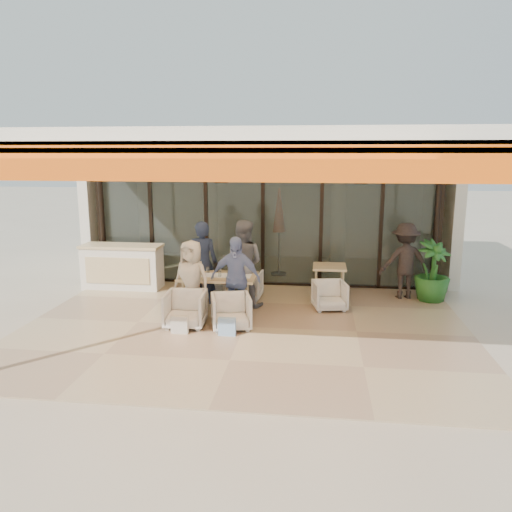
{
  "coord_description": "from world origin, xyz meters",
  "views": [
    {
      "loc": [
        1.28,
        -8.48,
        3.12
      ],
      "look_at": [
        0.1,
        0.9,
        1.15
      ],
      "focal_mm": 35.0,
      "sensor_mm": 36.0,
      "label": 1
    }
  ],
  "objects": [
    {
      "name": "chair_near_left",
      "position": [
        -1.07,
        -0.07,
        0.36
      ],
      "size": [
        0.74,
        0.7,
        0.73
      ],
      "primitive_type": "imported",
      "rotation": [
        0.0,
        0.0,
        0.05
      ],
      "color": "silver",
      "rests_on": "ground"
    },
    {
      "name": "glass_storefront",
      "position": [
        0.0,
        3.0,
        1.6
      ],
      "size": [
        8.08,
        0.1,
        3.2
      ],
      "color": "#9EADA3",
      "rests_on": "ground"
    },
    {
      "name": "diner_grey",
      "position": [
        -0.23,
        1.33,
        0.9
      ],
      "size": [
        0.96,
        0.8,
        1.79
      ],
      "primitive_type": "imported",
      "rotation": [
        0.0,
        0.0,
        3.0
      ],
      "color": "slate",
      "rests_on": "ground"
    },
    {
      "name": "potted_palm",
      "position": [
        3.7,
        2.14,
        0.66
      ],
      "size": [
        1.02,
        1.02,
        1.32
      ],
      "primitive_type": "imported",
      "rotation": [
        0.0,
        0.0,
        0.57
      ],
      "color": "#1E5919",
      "rests_on": "ground"
    },
    {
      "name": "diner_cream",
      "position": [
        -1.07,
        0.43,
        0.76
      ],
      "size": [
        0.84,
        0.66,
        1.51
      ],
      "primitive_type": "imported",
      "rotation": [
        0.0,
        0.0,
        -0.27
      ],
      "color": "beige",
      "rests_on": "ground"
    },
    {
      "name": "host_counter",
      "position": [
        -3.2,
        2.3,
        0.53
      ],
      "size": [
        1.85,
        0.65,
        1.04
      ],
      "color": "silver",
      "rests_on": "ground"
    },
    {
      "name": "tote_bag_blue",
      "position": [
        -0.23,
        -0.47,
        0.17
      ],
      "size": [
        0.3,
        0.1,
        0.34
      ],
      "primitive_type": "cube",
      "color": "#99BFD8",
      "rests_on": "ground"
    },
    {
      "name": "side_chair",
      "position": [
        1.55,
        1.27,
        0.33
      ],
      "size": [
        0.74,
        0.71,
        0.65
      ],
      "primitive_type": "imported",
      "rotation": [
        0.0,
        0.0,
        0.2
      ],
      "color": "silver",
      "rests_on": "ground"
    },
    {
      "name": "chair_near_right",
      "position": [
        -0.23,
        -0.07,
        0.35
      ],
      "size": [
        0.83,
        0.8,
        0.7
      ],
      "primitive_type": "imported",
      "rotation": [
        0.0,
        0.0,
        0.27
      ],
      "color": "silver",
      "rests_on": "ground"
    },
    {
      "name": "diner_navy",
      "position": [
        -1.07,
        1.33,
        0.88
      ],
      "size": [
        0.67,
        0.47,
        1.76
      ],
      "primitive_type": "imported",
      "rotation": [
        0.0,
        0.0,
        3.21
      ],
      "color": "#192238",
      "rests_on": "ground"
    },
    {
      "name": "chair_far_left",
      "position": [
        -1.07,
        1.83,
        0.33
      ],
      "size": [
        0.82,
        0.8,
        0.66
      ],
      "primitive_type": "imported",
      "rotation": [
        0.0,
        0.0,
        3.51
      ],
      "color": "silver",
      "rests_on": "ground"
    },
    {
      "name": "dining_table",
      "position": [
        -0.65,
        0.88,
        0.69
      ],
      "size": [
        1.5,
        0.9,
        0.93
      ],
      "color": "#DBC485",
      "rests_on": "ground"
    },
    {
      "name": "terrace_structure",
      "position": [
        0.0,
        -0.26,
        3.25
      ],
      "size": [
        8.0,
        6.0,
        3.4
      ],
      "color": "silver",
      "rests_on": "ground"
    },
    {
      "name": "tote_bag_cream",
      "position": [
        -1.07,
        -0.47,
        0.17
      ],
      "size": [
        0.3,
        0.1,
        0.34
      ],
      "primitive_type": "cube",
      "color": "silver",
      "rests_on": "ground"
    },
    {
      "name": "ground",
      "position": [
        0.0,
        0.0,
        0.0
      ],
      "size": [
        70.0,
        70.0,
        0.0
      ],
      "primitive_type": "plane",
      "color": "#C6B293",
      "rests_on": "ground"
    },
    {
      "name": "chair_far_right",
      "position": [
        -0.23,
        1.83,
        0.34
      ],
      "size": [
        0.69,
        0.65,
        0.68
      ],
      "primitive_type": "imported",
      "rotation": [
        0.0,
        0.0,
        3.1
      ],
      "color": "silver",
      "rests_on": "ground"
    },
    {
      "name": "side_table",
      "position": [
        1.55,
        2.02,
        0.64
      ],
      "size": [
        0.7,
        0.7,
        0.74
      ],
      "color": "#DBC485",
      "rests_on": "ground"
    },
    {
      "name": "diner_periwinkle",
      "position": [
        -0.23,
        0.43,
        0.8
      ],
      "size": [
        0.97,
        0.47,
        1.61
      ],
      "primitive_type": "imported",
      "rotation": [
        0.0,
        0.0,
        -0.08
      ],
      "color": "#738EC0",
      "rests_on": "ground"
    },
    {
      "name": "terrace_floor",
      "position": [
        0.0,
        0.0,
        0.01
      ],
      "size": [
        8.0,
        6.0,
        0.01
      ],
      "primitive_type": "cube",
      "color": "tan",
      "rests_on": "ground"
    },
    {
      "name": "standing_woman",
      "position": [
        3.15,
        2.28,
        0.83
      ],
      "size": [
        1.16,
        0.78,
        1.66
      ],
      "primitive_type": "imported",
      "rotation": [
        0.0,
        0.0,
        3.3
      ],
      "color": "black",
      "rests_on": "ground"
    },
    {
      "name": "interior_block",
      "position": [
        0.01,
        5.31,
        2.23
      ],
      "size": [
        9.05,
        3.62,
        3.52
      ],
      "color": "silver",
      "rests_on": "ground"
    }
  ]
}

